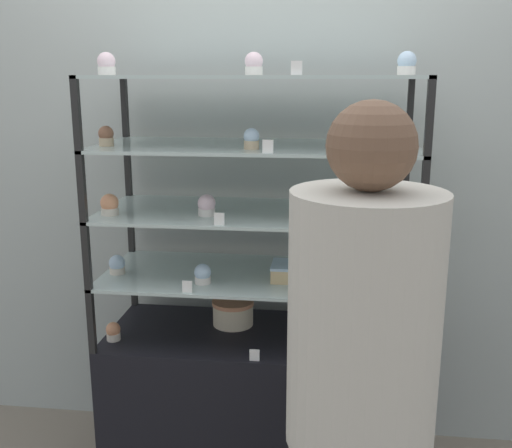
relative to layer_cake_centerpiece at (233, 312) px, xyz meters
The scene contains 29 objects.
back_wall 0.70m from the layer_cake_centerpiece, 71.72° to the left, with size 8.00×0.05×2.60m.
display_base 0.39m from the layer_cake_centerpiece, 37.65° to the right, with size 1.18×0.51×0.64m.
display_riser_lower 0.23m from the layer_cake_centerpiece, 37.65° to the right, with size 1.18×0.51×0.25m.
display_riser_middle 0.45m from the layer_cake_centerpiece, 37.65° to the right, with size 1.18×0.51×0.25m.
display_riser_upper 0.70m from the layer_cake_centerpiece, 37.65° to the right, with size 1.18×0.51×0.25m.
display_riser_top 0.94m from the layer_cake_centerpiece, 37.65° to the right, with size 1.18×0.51×0.25m.
layer_cake_centerpiece is the anchor object (origin of this frame).
sheet_cake_frosted 0.39m from the layer_cake_centerpiece, 23.67° to the right, with size 0.23×0.14×0.06m.
cupcake_0 0.48m from the layer_cake_centerpiece, 154.61° to the right, with size 0.06×0.06×0.07m.
cupcake_1 0.65m from the layer_cake_centerpiece, 13.80° to the right, with size 0.06×0.06×0.07m.
price_tag_0 0.34m from the layer_cake_centerpiece, 67.82° to the right, with size 0.04×0.00×0.04m.
cupcake_2 0.51m from the layer_cake_centerpiece, 161.96° to the right, with size 0.06×0.06×0.07m.
cupcake_3 0.32m from the layer_cake_centerpiece, 110.27° to the right, with size 0.06×0.06×0.07m.
cupcake_4 0.71m from the layer_cake_centerpiece, 14.64° to the right, with size 0.06×0.06×0.07m.
price_tag_1 0.40m from the layer_cake_centerpiece, 109.44° to the right, with size 0.04×0.00×0.04m.
cupcake_5 0.68m from the layer_cake_centerpiece, 153.70° to the right, with size 0.07×0.07×0.08m.
cupcake_6 0.52m from the layer_cake_centerpiece, 110.77° to the right, with size 0.07×0.07×0.08m.
cupcake_7 0.59m from the layer_cake_centerpiece, 28.06° to the right, with size 0.07×0.07×0.08m.
cupcake_8 0.81m from the layer_cake_centerpiece, 17.55° to the right, with size 0.07×0.07×0.08m.
price_tag_2 0.57m from the layer_cake_centerpiece, 88.65° to the right, with size 0.04×0.00×0.04m.
cupcake_9 0.87m from the layer_cake_centerpiece, 158.05° to the right, with size 0.06×0.06×0.07m.
cupcake_10 0.77m from the layer_cake_centerpiece, 62.83° to the right, with size 0.06×0.06×0.07m.
cupcake_11 0.99m from the layer_cake_centerpiece, 15.46° to the right, with size 0.06×0.06×0.07m.
price_tag_3 0.81m from the layer_cake_centerpiece, 61.20° to the right, with size 0.04×0.00×0.04m.
cupcake_12 1.08m from the layer_cake_centerpiece, 155.51° to the right, with size 0.06×0.06×0.08m.
cupcake_13 1.00m from the layer_cake_centerpiece, 52.93° to the right, with size 0.06×0.06×0.08m.
cupcake_14 1.18m from the layer_cake_centerpiece, 13.53° to the right, with size 0.06×0.06×0.08m.
price_tag_4 1.05m from the layer_cake_centerpiece, 50.14° to the right, with size 0.04×0.00×0.04m.
customer_figure 1.03m from the layer_cake_centerpiece, 62.45° to the right, with size 0.37×0.37×1.59m.
Camera 1 is at (0.27, -2.19, 1.63)m, focal length 42.00 mm.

